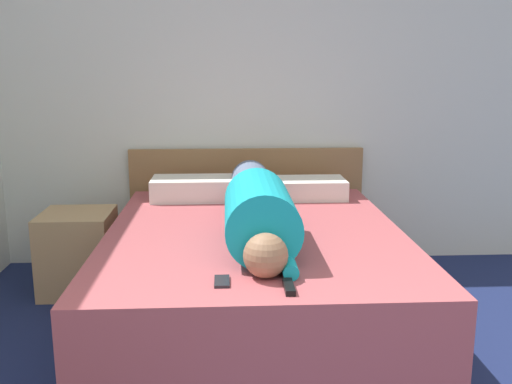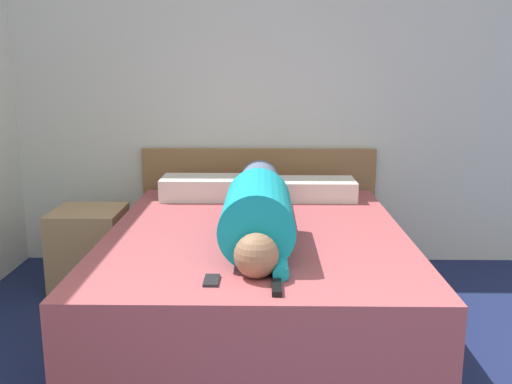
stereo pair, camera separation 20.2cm
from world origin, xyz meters
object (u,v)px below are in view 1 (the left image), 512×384
(pillow_second, at_px, (301,188))
(pillow_near_headboard, at_px, (199,188))
(tv_remote, at_px, (289,287))
(nightstand, at_px, (78,252))
(bed, at_px, (255,279))
(person_lying, at_px, (257,206))
(cell_phone, at_px, (222,281))

(pillow_second, bearing_deg, pillow_near_headboard, 180.00)
(pillow_near_headboard, xyz_separation_m, tv_remote, (0.44, -1.67, -0.06))
(pillow_second, bearing_deg, tv_remote, -99.16)
(nightstand, xyz_separation_m, pillow_near_headboard, (0.80, 0.16, 0.39))
(pillow_second, bearing_deg, nightstand, -174.10)
(nightstand, bearing_deg, pillow_near_headboard, 11.01)
(bed, xyz_separation_m, person_lying, (0.01, -0.08, 0.45))
(pillow_second, height_order, cell_phone, pillow_second)
(person_lying, xyz_separation_m, pillow_second, (0.35, 0.86, -0.09))
(bed, distance_m, nightstand, 1.31)
(nightstand, bearing_deg, person_lying, -31.09)
(tv_remote, bearing_deg, nightstand, 129.50)
(bed, bearing_deg, person_lying, -81.96)
(pillow_near_headboard, relative_size, tv_remote, 4.25)
(bed, bearing_deg, nightstand, 151.63)
(cell_phone, bearing_deg, pillow_second, 70.99)
(pillow_near_headboard, relative_size, cell_phone, 4.90)
(bed, relative_size, pillow_second, 3.45)
(nightstand, distance_m, pillow_near_headboard, 0.91)
(tv_remote, height_order, cell_phone, tv_remote)
(pillow_near_headboard, bearing_deg, tv_remote, -75.17)
(person_lying, bearing_deg, cell_phone, -104.77)
(bed, xyz_separation_m, pillow_near_headboard, (-0.35, 0.78, 0.37))
(bed, height_order, tv_remote, tv_remote)
(pillow_near_headboard, bearing_deg, bed, -66.01)
(pillow_near_headboard, height_order, tv_remote, pillow_near_headboard)
(nightstand, xyz_separation_m, pillow_second, (1.51, 0.16, 0.39))
(nightstand, distance_m, tv_remote, 1.99)
(tv_remote, bearing_deg, pillow_second, 80.84)
(nightstand, distance_m, person_lying, 1.44)
(person_lying, bearing_deg, bed, 98.04)
(nightstand, height_order, person_lying, person_lying)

